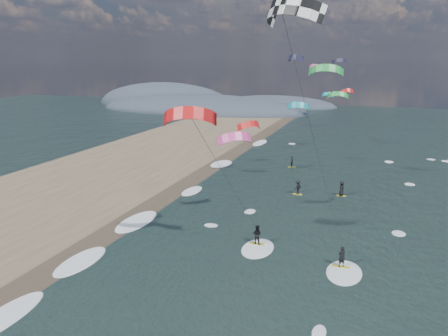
% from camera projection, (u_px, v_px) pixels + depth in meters
% --- Properties ---
extents(ground, '(260.00, 260.00, 0.00)m').
position_uv_depth(ground, '(171.00, 334.00, 25.33)').
color(ground, black).
rests_on(ground, ground).
extents(wet_sand_strip, '(3.00, 240.00, 0.00)m').
position_uv_depth(wet_sand_strip, '(99.00, 240.00, 38.36)').
color(wet_sand_strip, '#382D23').
rests_on(wet_sand_strip, ground).
extents(coastal_hills, '(80.00, 41.00, 15.00)m').
position_uv_depth(coastal_hills, '(196.00, 108.00, 138.36)').
color(coastal_hills, '#3D4756').
rests_on(coastal_hills, ground).
extents(kitesurfer_near_a, '(7.77, 9.21, 19.31)m').
position_uv_depth(kitesurfer_near_a, '(296.00, 72.00, 26.29)').
color(kitesurfer_near_a, gold).
rests_on(kitesurfer_near_a, ground).
extents(kitesurfer_near_b, '(7.13, 8.68, 12.98)m').
position_uv_depth(kitesurfer_near_b, '(213.00, 159.00, 32.28)').
color(kitesurfer_near_b, gold).
rests_on(kitesurfer_near_b, ground).
extents(far_kitesurfers, '(9.12, 13.52, 1.78)m').
position_uv_depth(far_kitesurfers, '(312.00, 183.00, 52.55)').
color(far_kitesurfers, gold).
rests_on(far_kitesurfers, ground).
extents(bg_kite_field, '(12.96, 76.02, 9.67)m').
position_uv_depth(bg_kite_field, '(315.00, 84.00, 70.29)').
color(bg_kite_field, teal).
rests_on(bg_kite_field, ground).
extents(shoreline_surf, '(2.40, 79.40, 0.11)m').
position_uv_depth(shoreline_surf, '(139.00, 223.00, 42.30)').
color(shoreline_surf, white).
rests_on(shoreline_surf, ground).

